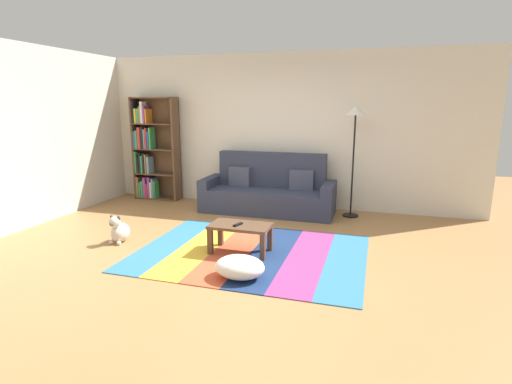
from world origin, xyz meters
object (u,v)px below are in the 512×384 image
Objects in this scene: pouf at (240,267)px; tv_remote at (238,224)px; dog at (119,231)px; couch at (268,192)px; bookshelf at (151,152)px; standing_lamp at (355,125)px; coffee_table at (240,230)px.

pouf is 0.77m from tv_remote.
couch is at bearing 54.54° from dog.
pouf is at bearing -17.57° from dog.
dog is 1.69m from tv_remote.
bookshelf is at bearing 111.27° from dog.
pouf is at bearing -46.41° from bookshelf.
standing_lamp is at bearing 37.41° from dog.
standing_lamp is 11.99× the size of tv_remote.
coffee_table is (2.63, -2.29, -0.63)m from bookshelf.
tv_remote is at bearing -41.76° from bookshelf.
tv_remote is (1.67, 0.07, 0.22)m from dog.
dog is 0.22× the size of standing_lamp.
dog is 3.89m from standing_lamp.
pouf is at bearing -71.58° from coffee_table.
coffee_table is at bearing 82.98° from tv_remote.
bookshelf is 3.61× the size of pouf.
couch is 15.07× the size of tv_remote.
coffee_table is 0.78m from pouf.
pouf is at bearing -108.86° from standing_lamp.
tv_remote reaches higher than pouf.
pouf is at bearing -81.15° from couch.
coffee_table is (0.19, -2.01, -0.04)m from couch.
dog reaches higher than pouf.
standing_lamp is (1.39, 0.10, 1.16)m from couch.
bookshelf is at bearing 138.89° from coffee_table.
couch is at bearing 98.85° from pouf.
pouf is (2.86, -3.01, -0.80)m from bookshelf.
couch is 2.60m from dog.
standing_lamp is (1.21, 2.11, 1.20)m from coffee_table.
bookshelf is 3.54m from coffee_table.
bookshelf reaches higher than couch.
bookshelf is at bearing 177.28° from standing_lamp.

